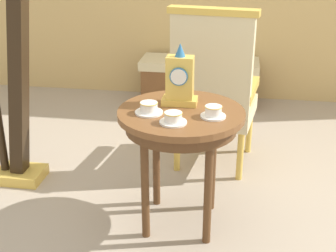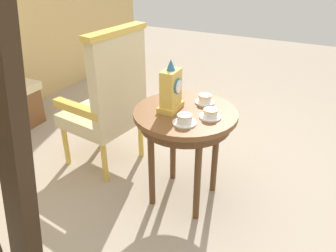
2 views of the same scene
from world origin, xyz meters
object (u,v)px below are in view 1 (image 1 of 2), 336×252
(side_table, at_px, (181,125))
(armchair, at_px, (214,88))
(teacup_right, at_px, (173,118))
(teacup_center, at_px, (213,112))
(harp, at_px, (10,72))
(window_bench, at_px, (199,82))
(teacup_left, at_px, (149,108))
(mantel_clock, at_px, (180,80))

(side_table, relative_size, armchair, 0.61)
(teacup_right, relative_size, teacup_center, 1.05)
(armchair, height_order, harp, harp)
(side_table, xyz_separation_m, window_bench, (-0.08, 1.97, -0.39))
(teacup_right, bearing_deg, armchair, 80.39)
(teacup_right, distance_m, teacup_center, 0.22)
(window_bench, bearing_deg, teacup_right, -88.39)
(teacup_center, bearing_deg, armchair, 93.10)
(side_table, relative_size, teacup_left, 4.77)
(teacup_center, height_order, mantel_clock, mantel_clock)
(mantel_clock, height_order, harp, harp)
(harp, bearing_deg, armchair, 17.06)
(teacup_left, bearing_deg, mantel_clock, 48.75)
(teacup_center, bearing_deg, window_bench, 96.99)
(mantel_clock, bearing_deg, window_bench, 91.73)
(mantel_clock, height_order, armchair, armchair)
(mantel_clock, bearing_deg, teacup_left, -131.25)
(teacup_right, height_order, armchair, armchair)
(window_bench, bearing_deg, harp, -121.92)
(teacup_center, xyz_separation_m, window_bench, (-0.25, 2.04, -0.50))
(teacup_left, distance_m, harp, 1.02)
(side_table, height_order, harp, harp)
(teacup_left, bearing_deg, side_table, 21.90)
(mantel_clock, relative_size, window_bench, 0.30)
(teacup_left, bearing_deg, teacup_center, -0.20)
(teacup_center, distance_m, mantel_clock, 0.27)
(side_table, height_order, mantel_clock, mantel_clock)
(teacup_center, xyz_separation_m, mantel_clock, (-0.19, 0.16, 0.11))
(side_table, distance_m, teacup_right, 0.21)
(teacup_left, xyz_separation_m, harp, (-0.95, 0.38, 0.04))
(teacup_right, height_order, harp, harp)
(teacup_right, bearing_deg, window_bench, 91.61)
(mantel_clock, bearing_deg, armchair, 75.91)
(armchair, bearing_deg, mantel_clock, -104.09)
(side_table, distance_m, armchair, 0.71)
(armchair, bearing_deg, teacup_left, -110.86)
(side_table, relative_size, window_bench, 0.63)
(teacup_left, bearing_deg, window_bench, 87.67)
(teacup_left, height_order, teacup_center, same)
(side_table, xyz_separation_m, teacup_left, (-0.16, -0.06, 0.11))
(teacup_center, bearing_deg, side_table, 159.15)
(side_table, bearing_deg, teacup_left, -158.10)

